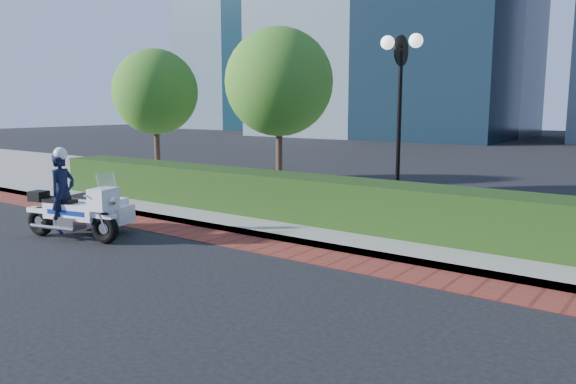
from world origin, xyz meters
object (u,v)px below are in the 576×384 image
Objects in this scene: tree_a at (155,92)px; police_motorcycle at (79,206)px; lamppost at (400,97)px; tree_b at (279,82)px.

police_motorcycle is at bearing -51.94° from tree_a.
police_motorcycle is (-4.82, -5.32, -2.30)m from lamppost.
tree_a is 5.50m from tree_b.
lamppost is 0.86× the size of tree_b.
tree_b reaches higher than tree_a.
police_motorcycle is (5.18, -6.62, -2.57)m from tree_a.
lamppost is 1.79× the size of police_motorcycle.
tree_b is at bearing 163.89° from lamppost.
lamppost reaches higher than police_motorcycle.
tree_a is 8.79m from police_motorcycle.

